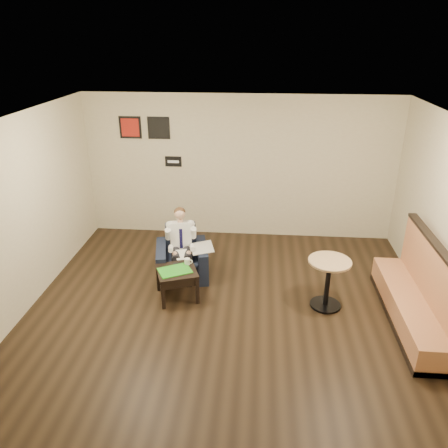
# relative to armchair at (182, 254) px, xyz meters

# --- Properties ---
(ground) EXTENTS (6.00, 6.00, 0.00)m
(ground) POSITION_rel_armchair_xyz_m (0.87, -1.22, -0.41)
(ground) COLOR black
(ground) RESTS_ON ground
(wall_back) EXTENTS (6.00, 0.02, 2.80)m
(wall_back) POSITION_rel_armchair_xyz_m (0.87, 1.78, 0.99)
(wall_back) COLOR beige
(wall_back) RESTS_ON ground
(wall_front) EXTENTS (6.00, 0.02, 2.80)m
(wall_front) POSITION_rel_armchair_xyz_m (0.87, -4.22, 0.99)
(wall_front) COLOR beige
(wall_front) RESTS_ON ground
(wall_left) EXTENTS (0.02, 6.00, 2.80)m
(wall_left) POSITION_rel_armchair_xyz_m (-2.13, -1.22, 0.99)
(wall_left) COLOR beige
(wall_left) RESTS_ON ground
(ceiling) EXTENTS (6.00, 6.00, 0.02)m
(ceiling) POSITION_rel_armchair_xyz_m (0.87, -1.22, 2.39)
(ceiling) COLOR white
(ceiling) RESTS_ON wall_back
(seating_sign) EXTENTS (0.32, 0.02, 0.20)m
(seating_sign) POSITION_rel_armchair_xyz_m (-0.43, 1.76, 1.09)
(seating_sign) COLOR black
(seating_sign) RESTS_ON wall_back
(art_print_left) EXTENTS (0.42, 0.03, 0.42)m
(art_print_left) POSITION_rel_armchair_xyz_m (-1.23, 1.76, 1.74)
(art_print_left) COLOR #AD1F15
(art_print_left) RESTS_ON wall_back
(art_print_right) EXTENTS (0.42, 0.03, 0.42)m
(art_print_right) POSITION_rel_armchair_xyz_m (-0.68, 1.76, 1.74)
(art_print_right) COLOR black
(art_print_right) RESTS_ON wall_back
(armchair) EXTENTS (0.99, 0.99, 0.81)m
(armchair) POSITION_rel_armchair_xyz_m (0.00, 0.00, 0.00)
(armchair) COLOR black
(armchair) RESTS_ON ground
(seated_man) EXTENTS (0.68, 0.88, 1.11)m
(seated_man) POSITION_rel_armchair_xyz_m (0.02, -0.10, 0.15)
(seated_man) COLOR silver
(seated_man) RESTS_ON armchair
(lap_papers) EXTENTS (0.25, 0.30, 0.01)m
(lap_papers) POSITION_rel_armchair_xyz_m (0.04, -0.19, 0.09)
(lap_papers) COLOR white
(lap_papers) RESTS_ON seated_man
(newspaper) EXTENTS (0.45, 0.52, 0.01)m
(newspaper) POSITION_rel_armchair_xyz_m (0.35, -0.02, 0.15)
(newspaper) COLOR silver
(newspaper) RESTS_ON armchair
(side_table) EXTENTS (0.75, 0.75, 0.48)m
(side_table) POSITION_rel_armchair_xyz_m (0.04, -0.66, -0.17)
(side_table) COLOR black
(side_table) RESTS_ON ground
(green_folder) EXTENTS (0.58, 0.53, 0.01)m
(green_folder) POSITION_rel_armchair_xyz_m (0.02, -0.69, 0.08)
(green_folder) COLOR green
(green_folder) RESTS_ON side_table
(coffee_mug) EXTENTS (0.11, 0.11, 0.10)m
(coffee_mug) POSITION_rel_armchair_xyz_m (0.17, -0.47, 0.12)
(coffee_mug) COLOR white
(coffee_mug) RESTS_ON side_table
(smartphone) EXTENTS (0.16, 0.10, 0.01)m
(smartphone) POSITION_rel_armchair_xyz_m (0.03, -0.48, 0.08)
(smartphone) COLOR black
(smartphone) RESTS_ON side_table
(banquette) EXTENTS (0.55, 2.32, 1.19)m
(banquette) POSITION_rel_armchair_xyz_m (3.46, -0.99, 0.19)
(banquette) COLOR #B26E45
(banquette) RESTS_ON ground
(cafe_table) EXTENTS (0.80, 0.80, 0.78)m
(cafe_table) POSITION_rel_armchair_xyz_m (2.32, -0.71, -0.01)
(cafe_table) COLOR tan
(cafe_table) RESTS_ON ground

